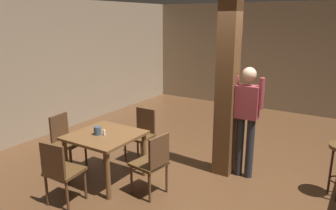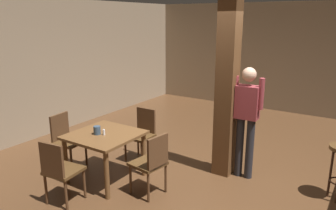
{
  "view_description": "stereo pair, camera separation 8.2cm",
  "coord_description": "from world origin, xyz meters",
  "px_view_note": "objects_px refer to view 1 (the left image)",
  "views": [
    {
      "loc": [
        1.73,
        -4.25,
        2.41
      ],
      "look_at": [
        -0.96,
        0.02,
        1.06
      ],
      "focal_mm": 35.0,
      "sensor_mm": 36.0,
      "label": 1
    },
    {
      "loc": [
        1.8,
        -4.21,
        2.41
      ],
      "look_at": [
        -0.96,
        0.02,
        1.06
      ],
      "focal_mm": 35.0,
      "sensor_mm": 36.0,
      "label": 2
    }
  ],
  "objects_px": {
    "chair_north": "(142,132)",
    "salt_shaker": "(104,133)",
    "chair_east": "(153,161)",
    "standing_person": "(247,115)",
    "napkin_cup": "(97,131)",
    "dining_table": "(105,142)",
    "chair_south": "(60,170)",
    "chair_west": "(65,139)"
  },
  "relations": [
    {
      "from": "standing_person",
      "to": "chair_south",
      "type": "bearing_deg",
      "value": -129.89
    },
    {
      "from": "chair_west",
      "to": "chair_south",
      "type": "height_order",
      "value": "same"
    },
    {
      "from": "chair_north",
      "to": "dining_table",
      "type": "bearing_deg",
      "value": -91.28
    },
    {
      "from": "chair_west",
      "to": "salt_shaker",
      "type": "bearing_deg",
      "value": -0.37
    },
    {
      "from": "dining_table",
      "to": "chair_north",
      "type": "height_order",
      "value": "chair_north"
    },
    {
      "from": "chair_east",
      "to": "salt_shaker",
      "type": "distance_m",
      "value": 0.88
    },
    {
      "from": "dining_table",
      "to": "chair_west",
      "type": "xyz_separation_m",
      "value": [
        -0.84,
        -0.04,
        -0.11
      ]
    },
    {
      "from": "dining_table",
      "to": "salt_shaker",
      "type": "distance_m",
      "value": 0.17
    },
    {
      "from": "chair_south",
      "to": "salt_shaker",
      "type": "height_order",
      "value": "chair_south"
    },
    {
      "from": "dining_table",
      "to": "chair_south",
      "type": "bearing_deg",
      "value": -90.39
    },
    {
      "from": "dining_table",
      "to": "napkin_cup",
      "type": "relative_size",
      "value": 7.75
    },
    {
      "from": "standing_person",
      "to": "napkin_cup",
      "type": "bearing_deg",
      "value": -143.98
    },
    {
      "from": "dining_table",
      "to": "napkin_cup",
      "type": "bearing_deg",
      "value": -134.09
    },
    {
      "from": "chair_west",
      "to": "salt_shaker",
      "type": "relative_size",
      "value": 10.37
    },
    {
      "from": "chair_north",
      "to": "napkin_cup",
      "type": "distance_m",
      "value": 1.01
    },
    {
      "from": "dining_table",
      "to": "chair_south",
      "type": "distance_m",
      "value": 0.85
    },
    {
      "from": "chair_north",
      "to": "chair_west",
      "type": "bearing_deg",
      "value": -132.97
    },
    {
      "from": "chair_north",
      "to": "salt_shaker",
      "type": "bearing_deg",
      "value": -89.18
    },
    {
      "from": "chair_east",
      "to": "chair_north",
      "type": "height_order",
      "value": "same"
    },
    {
      "from": "salt_shaker",
      "to": "standing_person",
      "type": "distance_m",
      "value": 2.14
    },
    {
      "from": "chair_west",
      "to": "dining_table",
      "type": "bearing_deg",
      "value": 2.44
    },
    {
      "from": "napkin_cup",
      "to": "salt_shaker",
      "type": "bearing_deg",
      "value": 17.49
    },
    {
      "from": "napkin_cup",
      "to": "standing_person",
      "type": "height_order",
      "value": "standing_person"
    },
    {
      "from": "chair_east",
      "to": "dining_table",
      "type": "bearing_deg",
      "value": -179.58
    },
    {
      "from": "chair_south",
      "to": "chair_north",
      "type": "bearing_deg",
      "value": 89.15
    },
    {
      "from": "salt_shaker",
      "to": "chair_east",
      "type": "bearing_deg",
      "value": 3.3
    },
    {
      "from": "chair_north",
      "to": "salt_shaker",
      "type": "distance_m",
      "value": 0.97
    },
    {
      "from": "chair_east",
      "to": "napkin_cup",
      "type": "xyz_separation_m",
      "value": [
        -0.94,
        -0.08,
        0.29
      ]
    },
    {
      "from": "salt_shaker",
      "to": "standing_person",
      "type": "relative_size",
      "value": 0.05
    },
    {
      "from": "dining_table",
      "to": "chair_north",
      "type": "bearing_deg",
      "value": 88.72
    },
    {
      "from": "salt_shaker",
      "to": "dining_table",
      "type": "bearing_deg",
      "value": 128.69
    },
    {
      "from": "dining_table",
      "to": "napkin_cup",
      "type": "xyz_separation_m",
      "value": [
        -0.07,
        -0.07,
        0.18
      ]
    },
    {
      "from": "chair_south",
      "to": "napkin_cup",
      "type": "relative_size",
      "value": 7.13
    },
    {
      "from": "dining_table",
      "to": "salt_shaker",
      "type": "relative_size",
      "value": 11.27
    },
    {
      "from": "chair_north",
      "to": "napkin_cup",
      "type": "height_order",
      "value": "chair_north"
    },
    {
      "from": "chair_east",
      "to": "chair_north",
      "type": "relative_size",
      "value": 1.0
    },
    {
      "from": "dining_table",
      "to": "chair_north",
      "type": "xyz_separation_m",
      "value": [
        0.02,
        0.89,
        -0.11
      ]
    },
    {
      "from": "chair_south",
      "to": "dining_table",
      "type": "bearing_deg",
      "value": 89.61
    },
    {
      "from": "standing_person",
      "to": "salt_shaker",
      "type": "bearing_deg",
      "value": -143.03
    },
    {
      "from": "chair_west",
      "to": "standing_person",
      "type": "bearing_deg",
      "value": 26.31
    },
    {
      "from": "chair_west",
      "to": "napkin_cup",
      "type": "distance_m",
      "value": 0.82
    },
    {
      "from": "chair_north",
      "to": "standing_person",
      "type": "bearing_deg",
      "value": 11.46
    }
  ]
}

